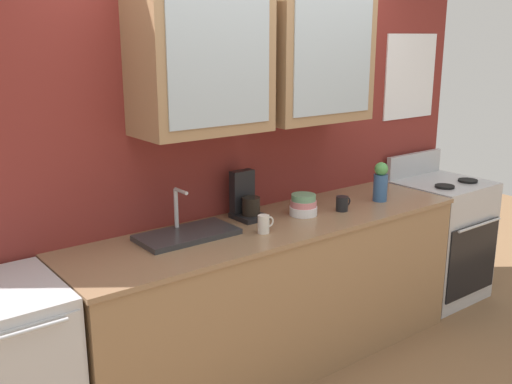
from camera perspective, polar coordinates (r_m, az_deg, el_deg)
The scene contains 10 objects.
ground_plane at distance 3.91m, azimuth 1.76°, elevation -16.09°, with size 10.00×10.00×0.00m, color brown.
back_wall_unit at distance 3.63m, azimuth -1.20°, elevation 7.82°, with size 4.03×0.48×2.85m.
counter at distance 3.69m, azimuth 1.82°, elevation -9.87°, with size 2.62×0.68×0.93m.
stove_range at distance 4.85m, azimuth 17.29°, elevation -4.32°, with size 0.66×0.65×1.11m.
sink_faucet at distance 3.29m, azimuth -6.72°, elevation -4.02°, with size 0.55×0.28×0.26m.
bowl_stack at distance 3.67m, azimuth 4.61°, elevation -1.27°, with size 0.17×0.17×0.13m.
vase at distance 4.04m, azimuth 11.99°, elevation 0.96°, with size 0.10×0.10×0.27m.
cup_near_sink at distance 3.33m, azimuth 0.78°, elevation -3.11°, with size 0.11×0.07×0.10m.
cup_near_bowls at distance 3.78m, azimuth 8.36°, elevation -1.12°, with size 0.11×0.08×0.10m.
coffee_maker at distance 3.59m, azimuth -0.97°, elevation -0.85°, with size 0.17×0.20×0.29m.
Camera 1 is at (-2.14, -2.58, 2.01)m, focal length 41.26 mm.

